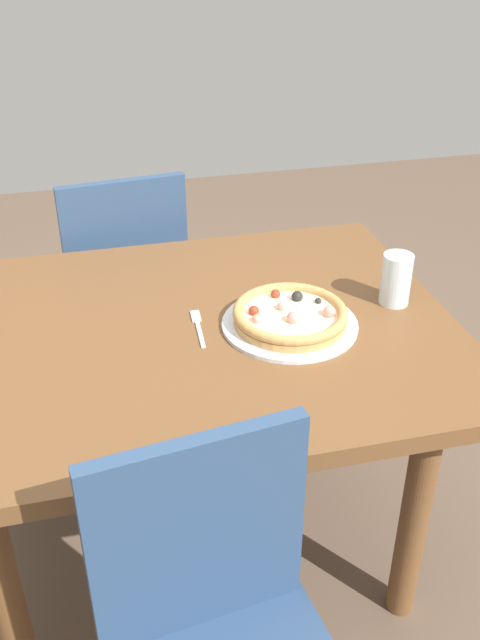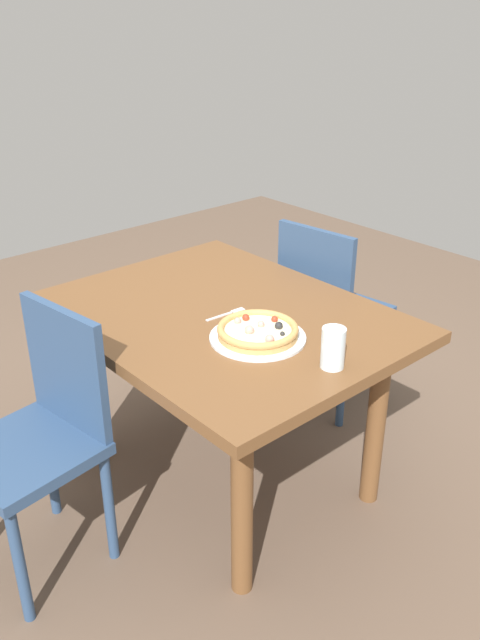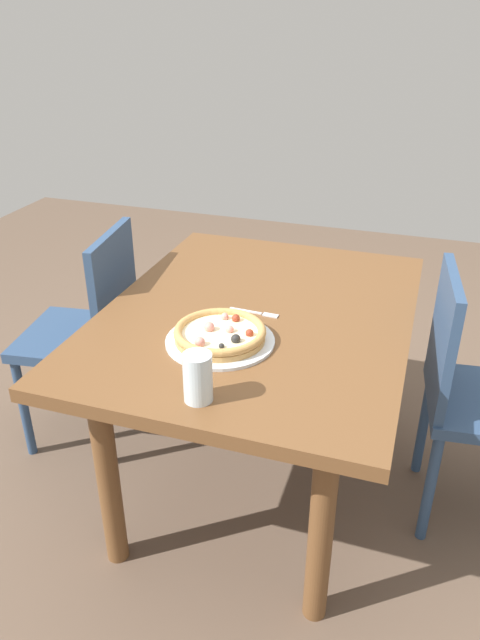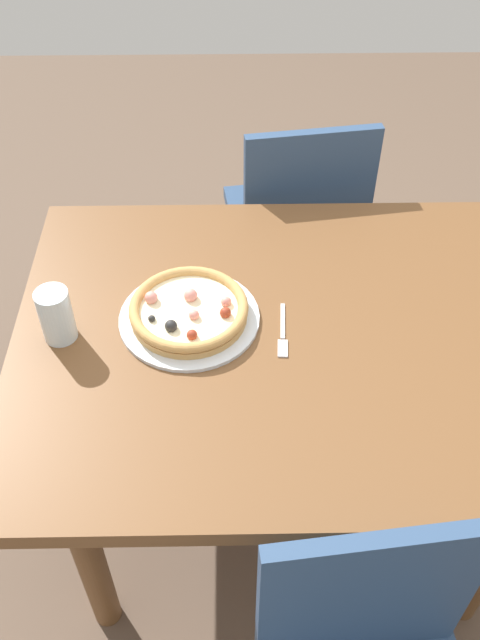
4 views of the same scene
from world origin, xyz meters
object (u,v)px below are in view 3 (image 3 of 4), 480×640
Objects in this scene: pizza at (220,333)px; fork at (258,313)px; chair_far at (472,391)px; chair_near at (90,330)px; plate at (220,341)px; drinking_glass at (198,378)px; dining_table at (258,337)px.

pizza reaches higher than fork.
chair_near is at bearing -95.20° from chair_far.
plate is 0.22m from fork.
chair_near and chair_far have the same top height.
chair_near is 5.43× the size of fork.
drinking_glass is at bearing 9.46° from pizza.
fork is at bearing -105.77° from chair_near.
fork is (0.13, -0.69, 0.24)m from chair_far.
chair_far is 3.32× the size of pizza.
plate reaches higher than fork.
fork is (-0.21, 0.05, -0.00)m from plate.
chair_near is 3.32× the size of pizza.
plate is at bearing -72.10° from chair_far.
chair_far is 5.43× the size of fork.
pizza is (0.00, 0.00, 0.03)m from plate.
chair_far reaches higher than drinking_glass.
plate is 1.95× the size of fork.
dining_table is 4.64× the size of pizza.
chair_near reaches higher than pizza.
plate is at bearing -123.16° from chair_near.
plate is at bearing -170.47° from drinking_glass.
fork is 1.26× the size of drinking_glass.
plate is at bearing -11.36° from dining_table.
drinking_glass is at bearing -138.16° from chair_near.
chair_near reaches higher than drinking_glass.
chair_far is 0.85m from plate.
chair_near reaches higher than plate.
drinking_glass is (0.59, 0.70, 0.30)m from chair_near.
pizza is 0.22m from fork.
dining_table is at bearing 110.29° from fork.
dining_table is 1.40× the size of chair_near.
fork is 0.50m from drinking_glass.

